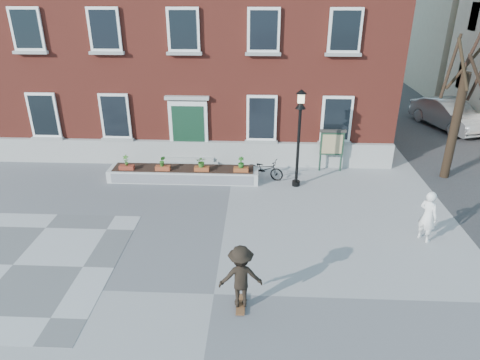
# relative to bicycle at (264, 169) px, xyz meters

# --- Properties ---
(ground) EXTENTS (100.00, 100.00, 0.00)m
(ground) POSITION_rel_bicycle_xyz_m (-1.36, -7.47, -0.43)
(ground) COLOR gray
(ground) RESTS_ON ground
(checker_patch) EXTENTS (6.00, 6.00, 0.01)m
(checker_patch) POSITION_rel_bicycle_xyz_m (-7.36, -6.47, -0.43)
(checker_patch) COLOR #59595B
(checker_patch) RESTS_ON ground
(bicycle) EXTENTS (1.74, 1.11, 0.87)m
(bicycle) POSITION_rel_bicycle_xyz_m (0.00, 0.00, 0.00)
(bicycle) COLOR black
(bicycle) RESTS_ON ground
(parked_car) EXTENTS (3.14, 5.18, 1.61)m
(parked_car) POSITION_rel_bicycle_xyz_m (10.36, 7.41, 0.37)
(parked_car) COLOR #A6A9AB
(parked_car) RESTS_ON ground
(bystander) EXTENTS (0.68, 0.74, 1.71)m
(bystander) POSITION_rel_bicycle_xyz_m (5.08, -4.50, 0.42)
(bystander) COLOR white
(bystander) RESTS_ON ground
(brick_building) EXTENTS (18.40, 10.85, 12.60)m
(brick_building) POSITION_rel_bicycle_xyz_m (-3.36, 6.50, 5.87)
(brick_building) COLOR maroon
(brick_building) RESTS_ON ground
(planter_assembly) EXTENTS (6.20, 1.12, 1.15)m
(planter_assembly) POSITION_rel_bicycle_xyz_m (-3.35, -0.30, -0.13)
(planter_assembly) COLOR silver
(planter_assembly) RESTS_ON ground
(bare_tree) EXTENTS (1.83, 1.83, 6.16)m
(bare_tree) POSITION_rel_bicycle_xyz_m (7.65, 0.53, 2.36)
(bare_tree) COLOR black
(bare_tree) RESTS_ON ground
(lamp_post) EXTENTS (0.40, 0.40, 3.93)m
(lamp_post) POSITION_rel_bicycle_xyz_m (1.28, -0.64, 2.11)
(lamp_post) COLOR black
(lamp_post) RESTS_ON ground
(notice_board) EXTENTS (1.10, 0.16, 1.87)m
(notice_board) POSITION_rel_bicycle_xyz_m (2.87, 0.96, 0.83)
(notice_board) COLOR #172E22
(notice_board) RESTS_ON ground
(skateboarder) EXTENTS (1.17, 0.78, 1.77)m
(skateboarder) POSITION_rel_bicycle_xyz_m (-0.63, -7.90, 0.49)
(skateboarder) COLOR brown
(skateboarder) RESTS_ON ground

